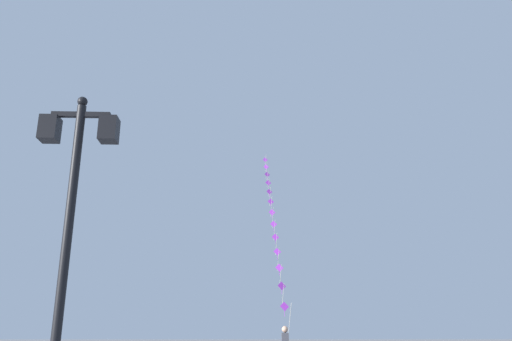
{
  "coord_description": "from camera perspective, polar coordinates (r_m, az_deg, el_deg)",
  "views": [
    {
      "loc": [
        -0.22,
        -0.8,
        1.56
      ],
      "look_at": [
        0.52,
        20.61,
        8.31
      ],
      "focal_mm": 35.67,
      "sensor_mm": 36.0,
      "label": 1
    }
  ],
  "objects": [
    {
      "name": "kite_train",
      "position": [
        29.7,
        1.94,
        -5.67
      ],
      "size": [
        0.41,
        17.55,
        14.36
      ],
      "color": "brown",
      "rests_on": "ground_plane"
    },
    {
      "name": "twin_lantern_lamp_post",
      "position": [
        8.21,
        -19.92,
        -2.42
      ],
      "size": [
        1.21,
        0.28,
        5.15
      ],
      "color": "black",
      "rests_on": "ground_plane"
    }
  ]
}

